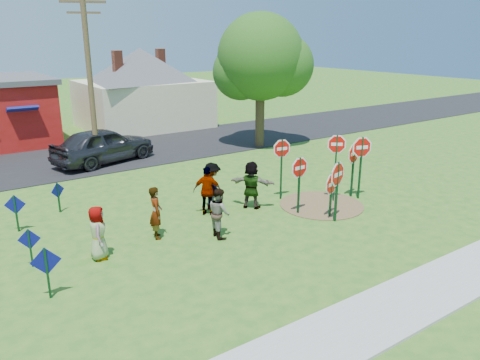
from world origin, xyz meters
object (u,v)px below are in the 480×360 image
Objects in this scene: person_a at (98,233)px; leafy_tree at (262,62)px; stop_sign_d at (354,157)px; utility_pole at (90,78)px; person_b at (156,213)px; stop_sign_c at (336,153)px; suv at (104,145)px; stop_sign_a at (337,179)px; stop_sign_b at (282,154)px.

leafy_tree is (12.60, 8.78, 4.02)m from person_a.
stop_sign_d is 0.28× the size of utility_pole.
person_b is 10.00m from utility_pole.
utility_pole is (-7.02, 10.09, 2.69)m from stop_sign_d.
stop_sign_c is 12.11m from suv.
suv is at bearing 110.08° from stop_sign_d.
stop_sign_a is at bearing -97.88° from stop_sign_c.
stop_sign_c is at bearing -80.90° from person_b.
person_a is at bearing 150.77° from stop_sign_a.
stop_sign_d is at bearing 37.38° from stop_sign_c.
stop_sign_a is 0.31× the size of leafy_tree.
suv is 9.77m from leafy_tree.
stop_sign_d reaches higher than stop_sign_a.
utility_pole is at bearing 114.01° from stop_sign_d.
stop_sign_c is 1.62× the size of person_b.
stop_sign_d is 1.44× the size of person_a.
stop_sign_b is 0.34× the size of leafy_tree.
stop_sign_d is 0.44× the size of suv.
person_a is at bearing -145.14° from leafy_tree.
leafy_tree is at bearing 69.95° from stop_sign_b.
stop_sign_d is at bearing -74.56° from person_a.
stop_sign_a is at bearing -177.56° from suv.
stop_sign_c reaches higher than stop_sign_a.
suv is at bearing 124.90° from stop_sign_b.
stop_sign_a is at bearing -75.98° from stop_sign_b.
stop_sign_a is 1.34× the size of person_b.
stop_sign_b reaches higher than stop_sign_d.
stop_sign_d is 10.26m from person_a.
stop_sign_d is (1.02, 0.02, -0.34)m from stop_sign_c.
person_a is at bearing 116.59° from person_b.
person_a is 2.06m from person_b.
utility_pole is (3.19, 9.70, 3.52)m from person_a.
leafy_tree reaches higher than person_b.
stop_sign_b is 0.31× the size of utility_pole.
utility_pole is 1.10× the size of leafy_tree.
person_a is at bearing 144.45° from suv.
suv is (-5.42, 10.78, -1.04)m from stop_sign_c.
person_b is at bearing -150.18° from stop_sign_c.
utility_pole is at bearing 123.47° from suv.
utility_pole is at bearing 156.90° from stop_sign_c.
stop_sign_a is 8.02m from person_a.
stop_sign_b is 7.81m from person_a.
stop_sign_d is (2.54, -1.40, -0.21)m from stop_sign_b.
stop_sign_d is 8.27m from person_b.
person_b is 0.23× the size of leafy_tree.
person_b is (-5.74, 2.29, -0.69)m from stop_sign_a.
leafy_tree reaches higher than stop_sign_b.
person_a is at bearing -160.22° from stop_sign_b.
suv is at bearing 152.90° from stop_sign_c.
stop_sign_d is at bearing -104.57° from leafy_tree.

